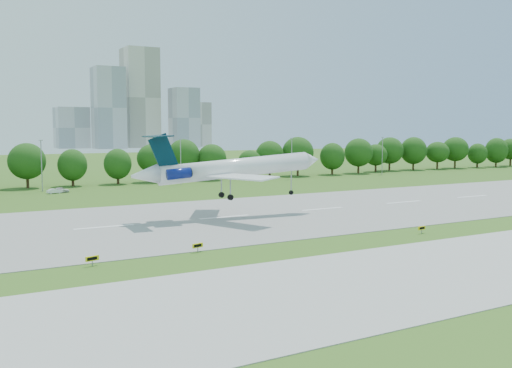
% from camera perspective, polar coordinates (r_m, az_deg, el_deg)
% --- Properties ---
extents(ground, '(600.00, 600.00, 0.00)m').
position_cam_1_polar(ground, '(73.91, 5.43, -5.95)').
color(ground, '#305616').
rests_on(ground, ground).
extents(runway, '(400.00, 45.00, 0.08)m').
position_cam_1_polar(runway, '(95.20, -3.17, -3.34)').
color(runway, gray).
rests_on(runway, ground).
extents(taxiway, '(400.00, 23.00, 0.08)m').
position_cam_1_polar(taxiway, '(60.35, 15.31, -8.69)').
color(taxiway, '#ADADA8').
rests_on(taxiway, ground).
extents(tree_line, '(288.40, 8.40, 10.40)m').
position_cam_1_polar(tree_line, '(157.28, -13.98, 2.23)').
color(tree_line, '#382314').
rests_on(tree_line, ground).
extents(light_poles, '(175.90, 0.25, 12.19)m').
position_cam_1_polar(light_poles, '(146.98, -13.89, 2.08)').
color(light_poles, gray).
rests_on(light_poles, ground).
extents(skyline, '(127.00, 52.00, 80.00)m').
position_cam_1_polar(skyline, '(472.11, -11.88, 7.27)').
color(skyline, '#B2B2B7').
rests_on(skyline, ground).
extents(airliner, '(34.01, 24.67, 11.01)m').
position_cam_1_polar(airliner, '(94.58, -2.99, 1.60)').
color(airliner, white).
rests_on(airliner, ground).
extents(taxi_sign_left, '(1.53, 0.55, 1.08)m').
position_cam_1_polar(taxi_sign_left, '(64.07, -16.06, -7.19)').
color(taxi_sign_left, gray).
rests_on(taxi_sign_left, ground).
extents(taxi_sign_centre, '(1.51, 0.58, 1.07)m').
position_cam_1_polar(taxi_sign_centre, '(68.75, -5.85, -6.15)').
color(taxi_sign_centre, gray).
rests_on(taxi_sign_centre, ground).
extents(taxi_sign_right, '(1.47, 0.33, 1.02)m').
position_cam_1_polar(taxi_sign_right, '(83.84, 16.24, -4.26)').
color(taxi_sign_right, gray).
rests_on(taxi_sign_right, ground).
extents(service_vehicle_a, '(3.54, 1.95, 1.11)m').
position_cam_1_polar(service_vehicle_a, '(138.47, -19.52, -0.67)').
color(service_vehicle_a, white).
rests_on(service_vehicle_a, ground).
extents(service_vehicle_b, '(3.94, 2.07, 1.28)m').
position_cam_1_polar(service_vehicle_b, '(139.46, -18.92, -0.58)').
color(service_vehicle_b, silver).
rests_on(service_vehicle_b, ground).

